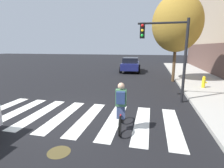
# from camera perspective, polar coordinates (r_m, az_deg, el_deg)

# --- Properties ---
(ground_plane) EXTENTS (120.00, 120.00, 0.00)m
(ground_plane) POSITION_cam_1_polar(r_m,az_deg,el_deg) (7.68, -15.25, -10.06)
(ground_plane) COLOR black
(crosswalk_stripes) EXTENTS (8.25, 3.46, 0.01)m
(crosswalk_stripes) POSITION_cam_1_polar(r_m,az_deg,el_deg) (7.48, -12.06, -10.46)
(crosswalk_stripes) COLOR silver
(crosswalk_stripes) RESTS_ON ground
(manhole_cover) EXTENTS (0.64, 0.64, 0.01)m
(manhole_cover) POSITION_cam_1_polar(r_m,az_deg,el_deg) (5.33, -17.04, -20.61)
(manhole_cover) COLOR #473D1E
(manhole_cover) RESTS_ON ground
(sedan_mid) EXTENTS (2.45, 4.85, 1.64)m
(sedan_mid) POSITION_cam_1_polar(r_m,az_deg,el_deg) (20.53, 6.11, 6.42)
(sedan_mid) COLOR navy
(sedan_mid) RESTS_ON ground
(cyclist) EXTENTS (0.38, 1.71, 1.69)m
(cyclist) POSITION_cam_1_polar(r_m,az_deg,el_deg) (5.95, 2.98, -7.51)
(cyclist) COLOR black
(cyclist) RESTS_ON ground
(traffic_light_near) EXTENTS (2.47, 0.28, 4.20)m
(traffic_light_near) POSITION_cam_1_polar(r_m,az_deg,el_deg) (9.34, 18.12, 11.63)
(traffic_light_near) COLOR black
(traffic_light_near) RESTS_ON ground
(fire_hydrant) EXTENTS (0.33, 0.22, 0.78)m
(fire_hydrant) POSITION_cam_1_polar(r_m,az_deg,el_deg) (13.21, 27.91, 0.59)
(fire_hydrant) COLOR gold
(fire_hydrant) RESTS_ON sidewalk
(street_tree_near) EXTENTS (3.88, 3.88, 6.90)m
(street_tree_near) POSITION_cam_1_polar(r_m,az_deg,el_deg) (15.35, 20.58, 18.15)
(street_tree_near) COLOR #4C3823
(street_tree_near) RESTS_ON ground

